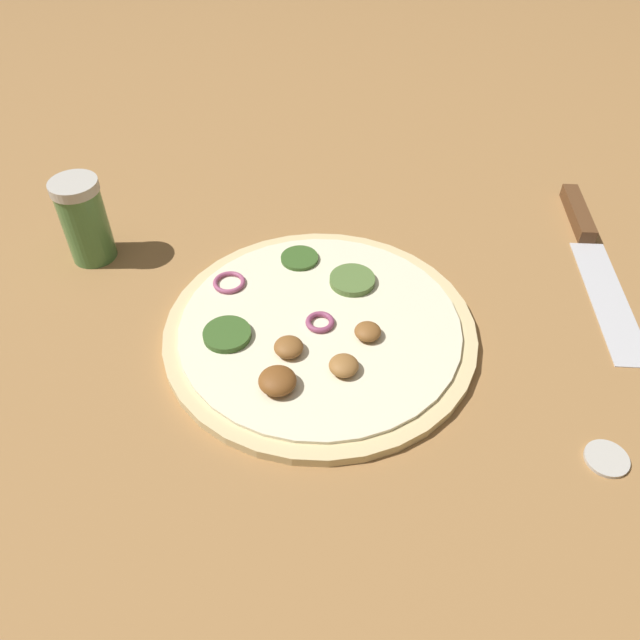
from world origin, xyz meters
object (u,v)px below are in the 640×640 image
at_px(pizza, 319,329).
at_px(loose_cap, 607,458).
at_px(spice_jar, 84,220).
at_px(knife, 587,240).

height_order(pizza, loose_cap, pizza).
bearing_deg(spice_jar, pizza, -6.37).
distance_m(pizza, loose_cap, 0.30).
distance_m(knife, loose_cap, 0.32).
xyz_separation_m(knife, spice_jar, (-0.56, -0.23, 0.05)).
bearing_deg(loose_cap, knife, 95.91).
xyz_separation_m(pizza, knife, (0.26, 0.26, -0.00)).
distance_m(knife, spice_jar, 0.61).
relative_size(knife, spice_jar, 3.00).
relative_size(knife, loose_cap, 7.97).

